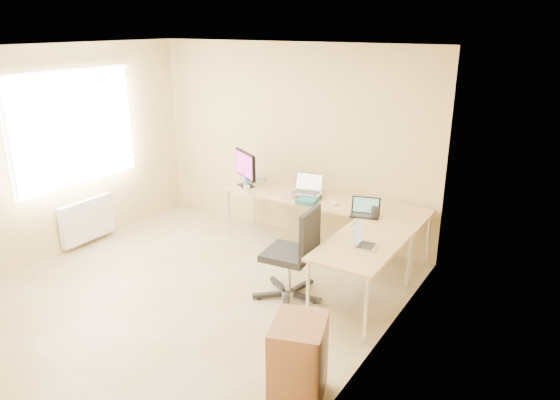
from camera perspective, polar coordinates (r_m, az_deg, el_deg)
The scene contains 25 objects.
floor at distance 5.76m, azimuth -10.68°, elevation -10.61°, with size 4.50×4.50×0.00m, color tan.
ceiling at distance 5.02m, azimuth -12.56°, elevation 16.12°, with size 4.50×4.50×0.00m, color white.
wall_back at distance 6.99m, azimuth 1.18°, elevation 6.53°, with size 4.50×4.50×0.00m, color #E1BA77.
wall_left at distance 6.83m, azimuth -24.58°, elevation 4.48°, with size 4.50×4.50×0.00m, color #E1BA77.
wall_right at distance 4.16m, azimuth 10.15°, elevation -2.75°, with size 4.50×4.50×0.00m, color #E1BA77.
desk_main at distance 6.59m, azimuth 4.75°, elevation -2.84°, with size 2.65×0.70×0.73m, color tan.
desk_return at distance 5.40m, azimuth 9.08°, elevation -8.26°, with size 0.70×1.30×0.73m, color tan.
monitor at distance 6.87m, azimuth -3.87°, elevation 3.47°, with size 0.57×0.18×0.49m, color black.
book_stack at distance 6.33m, azimuth 3.19°, elevation 0.03°, with size 0.24×0.32×0.05m, color #1D5552.
laptop_center at distance 6.44m, azimuth 3.02°, elevation 1.77°, with size 0.38×0.29×0.24m, color #9B9CA8.
laptop_black at distance 5.91m, azimuth 9.45°, elevation -0.83°, with size 0.33×0.24×0.21m, color black.
keyboard at distance 6.53m, azimuth 2.56°, elevation 0.50°, with size 0.41×0.11×0.02m, color beige.
mouse at distance 6.25m, azimuth 6.12°, elevation -0.36°, with size 0.11×0.07×0.04m, color silver.
mug at distance 6.69m, azimuth -3.74°, elevation 1.23°, with size 0.09×0.09×0.08m, color white.
cd_stack at distance 6.45m, azimuth 0.42°, elevation 0.29°, with size 0.10×0.10×0.03m, color silver.
water_bottle at distance 6.91m, azimuth -3.78°, elevation 2.74°, with size 0.08×0.08×0.30m, color #5791D3.
papers at distance 6.97m, azimuth -3.50°, elevation 1.64°, with size 0.18×0.26×0.01m, color silver.
white_box at distance 7.17m, azimuth -2.43°, elevation 2.43°, with size 0.19×0.14×0.07m, color silver.
desk_fan at distance 7.00m, azimuth -3.25°, elevation 2.85°, with size 0.21×0.21×0.27m, color silver.
black_cup at distance 5.88m, azimuth 10.46°, elevation -1.37°, with size 0.08×0.08×0.14m, color #292526.
laptop_return at distance 5.12m, azimuth 9.55°, elevation -4.16°, with size 0.22×0.28×0.19m, color silver.
office_chair at distance 5.45m, azimuth 0.94°, elevation -6.13°, with size 0.63×0.63×1.06m, color black.
cabinet at distance 4.14m, azimuth 2.06°, elevation -17.44°, with size 0.40×0.49×0.68m, color olive.
radiator at distance 7.26m, azimuth -20.66°, elevation -2.09°, with size 0.09×0.80×0.55m, color white.
window at distance 6.95m, azimuth -21.92°, elevation 7.20°, with size 0.10×1.80×1.40m, color white.
Camera 1 is at (3.49, -3.60, 2.83)m, focal length 32.86 mm.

